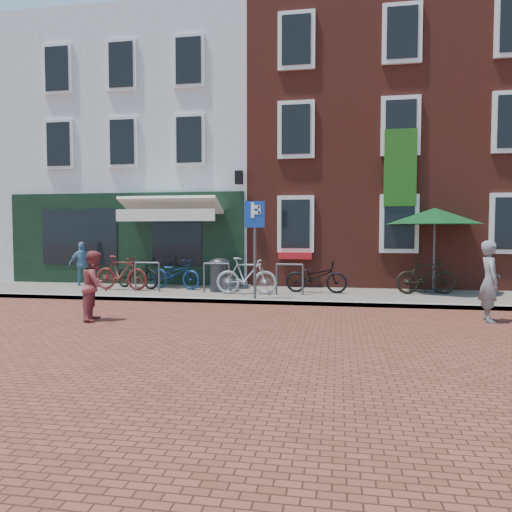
% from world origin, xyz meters
% --- Properties ---
extents(ground, '(80.00, 80.00, 0.00)m').
position_xyz_m(ground, '(0.00, 0.00, 0.00)').
color(ground, brown).
extents(sidewalk, '(24.00, 3.00, 0.10)m').
position_xyz_m(sidewalk, '(1.00, 1.50, 0.05)').
color(sidewalk, slate).
rests_on(sidewalk, ground).
extents(building_stucco, '(8.00, 8.00, 9.00)m').
position_xyz_m(building_stucco, '(-5.00, 7.00, 4.50)').
color(building_stucco, silver).
rests_on(building_stucco, ground).
extents(building_brick_mid, '(6.00, 8.00, 10.00)m').
position_xyz_m(building_brick_mid, '(2.00, 7.00, 5.00)').
color(building_brick_mid, maroon).
rests_on(building_brick_mid, ground).
extents(filler_left, '(7.00, 8.00, 9.00)m').
position_xyz_m(filler_left, '(-12.50, 7.00, 4.50)').
color(filler_left, silver).
rests_on(filler_left, ground).
extents(litter_bin, '(0.54, 0.54, 0.99)m').
position_xyz_m(litter_bin, '(-1.51, 1.59, 0.61)').
color(litter_bin, '#353537').
rests_on(litter_bin, sidewalk).
extents(parking_sign, '(0.50, 0.07, 2.43)m').
position_xyz_m(parking_sign, '(-0.27, 0.25, 1.77)').
color(parking_sign, '#4C4C4F').
rests_on(parking_sign, sidewalk).
extents(parasol, '(2.62, 2.62, 2.43)m').
position_xyz_m(parasol, '(4.38, 2.40, 2.28)').
color(parasol, '#4C4C4F').
rests_on(parasol, sidewalk).
extents(woman, '(0.40, 0.60, 1.60)m').
position_xyz_m(woman, '(4.71, -1.41, 0.80)').
color(woman, slate).
rests_on(woman, ground).
extents(boy, '(0.66, 0.78, 1.40)m').
position_xyz_m(boy, '(-3.02, -2.58, 0.70)').
color(boy, '#9A3F41').
rests_on(boy, ground).
extents(cafe_person, '(0.81, 0.78, 1.35)m').
position_xyz_m(cafe_person, '(-6.08, 2.28, 0.77)').
color(cafe_person, '#5F92B4').
rests_on(cafe_person, sidewalk).
extents(bicycle_0, '(1.78, 1.19, 0.88)m').
position_xyz_m(bicycle_0, '(-4.07, 1.82, 0.54)').
color(bicycle_0, black).
rests_on(bicycle_0, sidewalk).
extents(bicycle_1, '(1.66, 0.60, 0.98)m').
position_xyz_m(bicycle_1, '(-4.36, 1.38, 0.59)').
color(bicycle_1, '#5C1C19').
rests_on(bicycle_1, sidewalk).
extents(bicycle_2, '(1.77, 1.01, 0.88)m').
position_xyz_m(bicycle_2, '(-2.92, 1.89, 0.54)').
color(bicycle_2, navy).
rests_on(bicycle_2, sidewalk).
extents(bicycle_3, '(1.65, 0.55, 0.98)m').
position_xyz_m(bicycle_3, '(-0.64, 1.07, 0.59)').
color(bicycle_3, '#98989A').
rests_on(bicycle_3, sidewalk).
extents(bicycle_4, '(1.71, 0.69, 0.88)m').
position_xyz_m(bicycle_4, '(1.18, 1.70, 0.54)').
color(bicycle_4, black).
rests_on(bicycle_4, sidewalk).
extents(bicycle_5, '(1.69, 0.77, 0.98)m').
position_xyz_m(bicycle_5, '(4.09, 1.90, 0.59)').
color(bicycle_5, black).
rests_on(bicycle_5, sidewalk).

